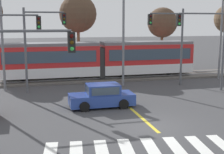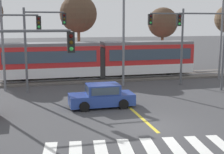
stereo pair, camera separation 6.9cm
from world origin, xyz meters
TOP-DOWN VIEW (x-y plane):
  - ground_plane at (0.00, 0.00)m, footprint 200.00×200.00m
  - track_bed at (0.00, 14.39)m, footprint 120.00×4.00m
  - rail_near at (0.00, 13.67)m, footprint 120.00×0.08m
  - rail_far at (0.00, 15.11)m, footprint 120.00×0.08m
  - light_rail_tram at (0.25, 14.39)m, footprint 18.50×2.64m
  - crosswalk_stripe_1 at (-4.36, -2.47)m, footprint 0.91×2.85m
  - crosswalk_stripe_2 at (-3.27, -2.61)m, footprint 0.91×2.85m
  - crosswalk_stripe_3 at (-2.18, -2.75)m, footprint 0.91×2.85m
  - crosswalk_stripe_4 at (-1.09, -2.89)m, footprint 0.91×2.85m
  - crosswalk_stripe_5 at (0.00, -3.03)m, footprint 0.91×2.85m
  - crosswalk_stripe_6 at (1.09, -3.17)m, footprint 0.91×2.85m
  - lane_centre_line at (0.00, 5.68)m, footprint 0.20×13.42m
  - sedan_crossing at (-1.73, 4.50)m, footprint 4.20×1.92m
  - traffic_light_near_left at (-6.51, -1.18)m, footprint 3.75×0.38m
  - traffic_light_far_right at (5.64, 10.05)m, footprint 3.25×0.38m
  - traffic_light_far_left at (-5.50, 9.95)m, footprint 3.25×0.38m
  - traffic_light_mid_right at (7.43, 7.09)m, footprint 4.25×0.38m
  - street_lamp_west at (-8.11, 11.13)m, footprint 1.90×0.28m
  - street_lamp_centre at (1.78, 10.93)m, footprint 2.21×0.28m
  - street_lamp_east at (11.77, 11.73)m, footprint 2.13×0.28m
  - bare_tree_west at (-1.14, 18.88)m, footprint 3.98×3.98m
  - bare_tree_east at (8.78, 19.36)m, footprint 3.48×3.48m

SIDE VIEW (x-z plane):
  - ground_plane at x=0.00m, z-range 0.00..0.00m
  - lane_centre_line at x=0.00m, z-range 0.00..0.01m
  - crosswalk_stripe_1 at x=-4.36m, z-range 0.00..0.01m
  - crosswalk_stripe_2 at x=-3.27m, z-range 0.00..0.01m
  - crosswalk_stripe_3 at x=-2.18m, z-range 0.00..0.01m
  - crosswalk_stripe_4 at x=-1.09m, z-range 0.00..0.01m
  - crosswalk_stripe_5 at x=0.00m, z-range 0.00..0.01m
  - crosswalk_stripe_6 at x=1.09m, z-range 0.00..0.01m
  - track_bed at x=0.00m, z-range 0.00..0.18m
  - rail_near at x=0.00m, z-range 0.18..0.28m
  - rail_far at x=0.00m, z-range 0.18..0.28m
  - sedan_crossing at x=-1.73m, z-range -0.06..1.46m
  - light_rail_tram at x=0.25m, z-range 0.33..3.76m
  - traffic_light_near_left at x=-6.51m, z-range 0.86..6.56m
  - traffic_light_far_left at x=-5.50m, z-range 1.04..7.60m
  - traffic_light_far_right at x=5.64m, z-range 1.01..7.64m
  - traffic_light_mid_right at x=7.43m, z-range 1.10..7.56m
  - street_lamp_east at x=11.77m, z-range 0.56..8.69m
  - street_lamp_west at x=-8.11m, z-range 0.55..9.50m
  - street_lamp_centre at x=1.78m, z-range 0.59..10.11m
  - bare_tree_east at x=8.78m, z-range 1.81..8.99m
  - bare_tree_west at x=-1.14m, z-range 2.15..10.50m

